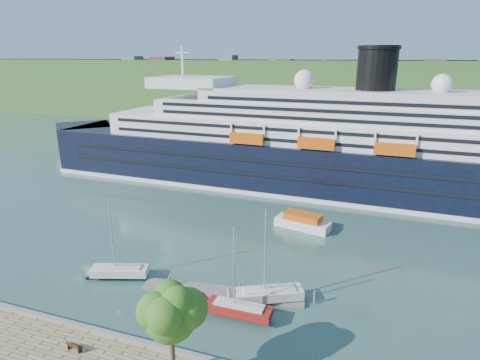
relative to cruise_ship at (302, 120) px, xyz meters
name	(u,v)px	position (x,y,z in m)	size (l,w,h in m)	color
ground	(135,349)	(-4.88, -52.24, -13.80)	(400.00, 400.00, 0.00)	#2C4F46
far_hillside	(333,91)	(-4.88, 92.76, -1.80)	(400.00, 50.00, 24.00)	#2A4F1F
quay_coping	(133,339)	(-4.88, -52.44, -12.65)	(220.00, 0.50, 0.30)	slate
cruise_ship	(302,120)	(0.00, 0.00, 0.00)	(122.89, 17.90, 27.60)	black
park_bench	(75,345)	(-9.01, -55.14, -12.32)	(1.49, 0.61, 0.96)	#442413
promenade_tree	(171,328)	(0.59, -54.84, -8.28)	(5.46, 5.46, 9.05)	#295D18
floating_pontoon	(222,292)	(-0.60, -41.34, -13.59)	(18.46, 2.26, 0.41)	gray
sailboat_white_near	(117,242)	(-13.49, -42.32, -8.97)	(7.48, 2.08, 9.66)	silver
sailboat_red	(239,276)	(2.64, -44.79, -8.97)	(7.48, 2.08, 9.66)	maroon
sailboat_white_far	(270,260)	(4.85, -41.14, -8.62)	(8.02, 2.23, 10.36)	silver
tender_launch	(303,221)	(4.50, -20.31, -12.61)	(8.58, 2.94, 2.37)	#D54F0C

